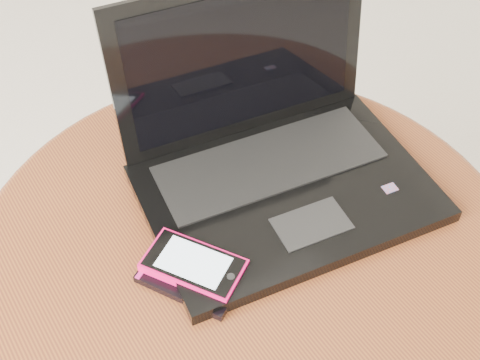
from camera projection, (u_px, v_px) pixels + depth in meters
table at (247, 299)px, 0.83m from camera, size 0.68×0.68×0.54m
laptop at (273, 154)px, 0.79m from camera, size 0.39×0.33×0.23m
phone_black at (190, 279)px, 0.71m from camera, size 0.11×0.13×0.01m
phone_pink at (194, 265)px, 0.71m from camera, size 0.11×0.13×0.01m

